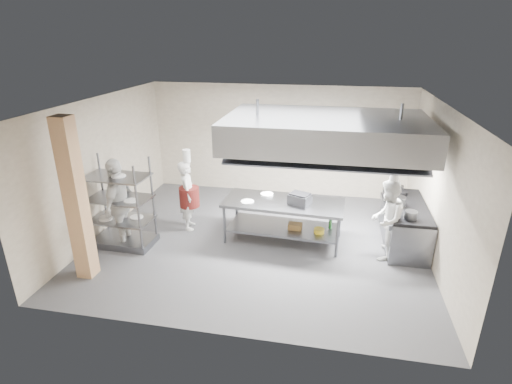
% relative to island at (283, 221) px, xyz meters
% --- Properties ---
extents(floor, '(7.00, 7.00, 0.00)m').
position_rel_island_xyz_m(floor, '(-0.52, -0.15, -0.46)').
color(floor, '#39393B').
rests_on(floor, ground).
extents(ceiling, '(7.00, 7.00, 0.00)m').
position_rel_island_xyz_m(ceiling, '(-0.52, -0.15, 2.54)').
color(ceiling, silver).
rests_on(ceiling, wall_back).
extents(wall_back, '(7.00, 0.00, 7.00)m').
position_rel_island_xyz_m(wall_back, '(-0.52, 2.85, 1.04)').
color(wall_back, tan).
rests_on(wall_back, ground).
extents(wall_left, '(0.00, 6.00, 6.00)m').
position_rel_island_xyz_m(wall_left, '(-4.02, -0.15, 1.04)').
color(wall_left, tan).
rests_on(wall_left, ground).
extents(wall_right, '(0.00, 6.00, 6.00)m').
position_rel_island_xyz_m(wall_right, '(2.98, -0.15, 1.04)').
color(wall_right, tan).
rests_on(wall_right, ground).
extents(column, '(0.30, 0.30, 3.00)m').
position_rel_island_xyz_m(column, '(-3.42, -2.05, 1.04)').
color(column, tan).
rests_on(column, floor).
extents(exhaust_hood, '(4.00, 2.50, 0.60)m').
position_rel_island_xyz_m(exhaust_hood, '(0.78, 0.25, 1.94)').
color(exhaust_hood, gray).
rests_on(exhaust_hood, ceiling).
extents(hood_strip_a, '(1.60, 0.12, 0.04)m').
position_rel_island_xyz_m(hood_strip_a, '(-0.12, 0.25, 1.62)').
color(hood_strip_a, white).
rests_on(hood_strip_a, exhaust_hood).
extents(hood_strip_b, '(1.60, 0.12, 0.04)m').
position_rel_island_xyz_m(hood_strip_b, '(1.68, 0.25, 1.62)').
color(hood_strip_b, white).
rests_on(hood_strip_b, exhaust_hood).
extents(wall_shelf, '(1.50, 0.28, 0.04)m').
position_rel_island_xyz_m(wall_shelf, '(1.28, 2.69, 1.04)').
color(wall_shelf, gray).
rests_on(wall_shelf, wall_back).
extents(island, '(2.59, 1.20, 0.91)m').
position_rel_island_xyz_m(island, '(0.00, 0.00, 0.00)').
color(island, gray).
rests_on(island, floor).
extents(island_worktop, '(2.59, 1.20, 0.06)m').
position_rel_island_xyz_m(island_worktop, '(0.00, 0.00, 0.42)').
color(island_worktop, gray).
rests_on(island_worktop, island).
extents(island_undershelf, '(2.38, 1.09, 0.04)m').
position_rel_island_xyz_m(island_undershelf, '(0.00, -0.00, -0.16)').
color(island_undershelf, slate).
rests_on(island_undershelf, island).
extents(pass_rack, '(1.29, 0.78, 1.90)m').
position_rel_island_xyz_m(pass_rack, '(-3.32, -0.83, 0.50)').
color(pass_rack, slate).
rests_on(pass_rack, floor).
extents(cooking_range, '(0.80, 2.00, 0.84)m').
position_rel_island_xyz_m(cooking_range, '(2.56, 0.35, -0.04)').
color(cooking_range, slate).
rests_on(cooking_range, floor).
extents(range_top, '(0.78, 1.96, 0.06)m').
position_rel_island_xyz_m(range_top, '(2.56, 0.35, 0.41)').
color(range_top, black).
rests_on(range_top, cooking_range).
extents(chef_head, '(0.54, 0.68, 1.62)m').
position_rel_island_xyz_m(chef_head, '(-2.21, 0.18, 0.35)').
color(chef_head, white).
rests_on(chef_head, floor).
extents(chef_line, '(0.84, 0.95, 1.65)m').
position_rel_island_xyz_m(chef_line, '(2.08, -0.32, 0.37)').
color(chef_line, silver).
rests_on(chef_line, floor).
extents(chef_plating, '(0.56, 1.16, 1.93)m').
position_rel_island_xyz_m(chef_plating, '(-3.33, -0.85, 0.51)').
color(chef_plating, silver).
rests_on(chef_plating, floor).
extents(griddle, '(0.52, 0.47, 0.21)m').
position_rel_island_xyz_m(griddle, '(0.34, -0.05, 0.56)').
color(griddle, slate).
rests_on(griddle, island_worktop).
extents(wicker_basket, '(0.30, 0.21, 0.13)m').
position_rel_island_xyz_m(wicker_basket, '(0.27, -0.07, -0.07)').
color(wicker_basket, olive).
rests_on(wicker_basket, island_undershelf).
extents(stockpot, '(0.30, 0.30, 0.21)m').
position_rel_island_xyz_m(stockpot, '(2.35, 0.24, 0.55)').
color(stockpot, gray).
rests_on(stockpot, range_top).
extents(plate_stack, '(0.28, 0.28, 0.05)m').
position_rel_island_xyz_m(plate_stack, '(-3.32, -0.83, 0.15)').
color(plate_stack, white).
rests_on(plate_stack, pass_rack).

